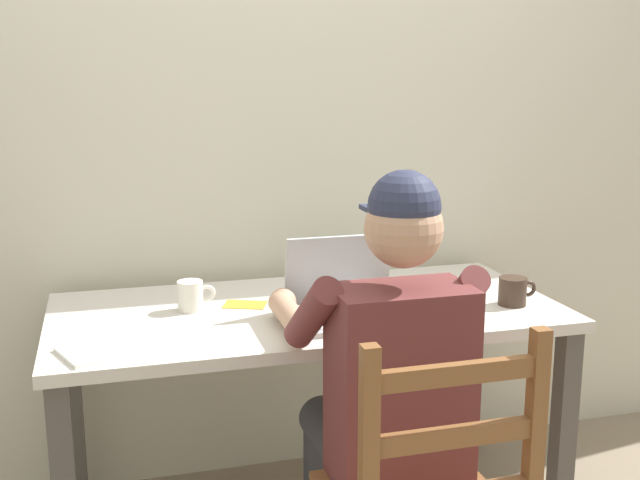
% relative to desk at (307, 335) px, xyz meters
% --- Properties ---
extents(back_wall, '(6.00, 0.04, 2.60)m').
position_rel_desk_xyz_m(back_wall, '(0.00, 0.45, 0.65)').
color(back_wall, beige).
rests_on(back_wall, ground).
extents(desk, '(1.55, 0.74, 0.74)m').
position_rel_desk_xyz_m(desk, '(0.00, 0.00, 0.00)').
color(desk, beige).
rests_on(desk, ground).
extents(seated_person, '(0.50, 0.60, 1.23)m').
position_rel_desk_xyz_m(seated_person, '(0.09, -0.44, 0.03)').
color(seated_person, brown).
rests_on(seated_person, ground).
extents(laptop, '(0.33, 0.28, 0.23)m').
position_rel_desk_xyz_m(laptop, '(0.09, -0.13, 0.15)').
color(laptop, '#ADAFB2').
rests_on(laptop, desk).
extents(computer_mouse, '(0.06, 0.10, 0.03)m').
position_rel_desk_xyz_m(computer_mouse, '(0.38, -0.15, 0.11)').
color(computer_mouse, '#ADAFB2').
rests_on(computer_mouse, desk).
extents(coffee_mug_white, '(0.12, 0.08, 0.09)m').
position_rel_desk_xyz_m(coffee_mug_white, '(-0.35, 0.06, 0.14)').
color(coffee_mug_white, silver).
rests_on(coffee_mug_white, desk).
extents(coffee_mug_dark, '(0.12, 0.09, 0.09)m').
position_rel_desk_xyz_m(coffee_mug_dark, '(0.62, -0.15, 0.14)').
color(coffee_mug_dark, '#38281E').
rests_on(coffee_mug_dark, desk).
extents(book_stack_main, '(0.20, 0.16, 0.10)m').
position_rel_desk_xyz_m(book_stack_main, '(0.17, 0.17, 0.15)').
color(book_stack_main, '#2D5B9E').
rests_on(book_stack_main, desk).
extents(paper_pile_near_laptop, '(0.27, 0.23, 0.01)m').
position_rel_desk_xyz_m(paper_pile_near_laptop, '(-0.60, -0.24, 0.10)').
color(paper_pile_near_laptop, white).
rests_on(paper_pile_near_laptop, desk).
extents(landscape_photo_print, '(0.15, 0.13, 0.00)m').
position_rel_desk_xyz_m(landscape_photo_print, '(-0.18, 0.07, 0.09)').
color(landscape_photo_print, gold).
rests_on(landscape_photo_print, desk).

